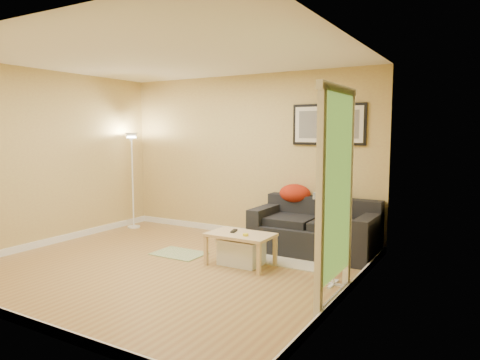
# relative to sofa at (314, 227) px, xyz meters

# --- Properties ---
(floor) EXTENTS (4.50, 4.50, 0.00)m
(floor) POSITION_rel_sofa_xyz_m (-1.36, -1.53, -0.38)
(floor) COLOR #A38046
(floor) RESTS_ON ground
(ceiling) EXTENTS (4.50, 4.50, 0.00)m
(ceiling) POSITION_rel_sofa_xyz_m (-1.36, -1.53, 2.23)
(ceiling) COLOR white
(ceiling) RESTS_ON wall_back
(wall_back) EXTENTS (4.50, 0.00, 4.50)m
(wall_back) POSITION_rel_sofa_xyz_m (-1.36, 0.47, 0.92)
(wall_back) COLOR tan
(wall_back) RESTS_ON ground
(wall_front) EXTENTS (4.50, 0.00, 4.50)m
(wall_front) POSITION_rel_sofa_xyz_m (-1.36, -3.53, 0.92)
(wall_front) COLOR tan
(wall_front) RESTS_ON ground
(wall_left) EXTENTS (0.00, 4.00, 4.00)m
(wall_left) POSITION_rel_sofa_xyz_m (-3.61, -1.53, 0.92)
(wall_left) COLOR tan
(wall_left) RESTS_ON ground
(wall_right) EXTENTS (0.00, 4.00, 4.00)m
(wall_right) POSITION_rel_sofa_xyz_m (0.89, -1.53, 0.92)
(wall_right) COLOR tan
(wall_right) RESTS_ON ground
(baseboard_back) EXTENTS (4.50, 0.02, 0.10)m
(baseboard_back) POSITION_rel_sofa_xyz_m (-1.36, 0.46, -0.33)
(baseboard_back) COLOR white
(baseboard_back) RESTS_ON ground
(baseboard_front) EXTENTS (4.50, 0.02, 0.10)m
(baseboard_front) POSITION_rel_sofa_xyz_m (-1.36, -3.52, -0.33)
(baseboard_front) COLOR white
(baseboard_front) RESTS_ON ground
(baseboard_left) EXTENTS (0.02, 4.00, 0.10)m
(baseboard_left) POSITION_rel_sofa_xyz_m (-3.60, -1.53, -0.33)
(baseboard_left) COLOR white
(baseboard_left) RESTS_ON ground
(baseboard_right) EXTENTS (0.02, 4.00, 0.10)m
(baseboard_right) POSITION_rel_sofa_xyz_m (0.88, -1.53, -0.33)
(baseboard_right) COLOR white
(baseboard_right) RESTS_ON ground
(sofa) EXTENTS (1.70, 0.90, 0.75)m
(sofa) POSITION_rel_sofa_xyz_m (0.00, 0.00, 0.00)
(sofa) COLOR black
(sofa) RESTS_ON ground
(red_throw) EXTENTS (0.48, 0.36, 0.28)m
(red_throw) POSITION_rel_sofa_xyz_m (-0.44, 0.32, 0.40)
(red_throw) COLOR #B83511
(red_throw) RESTS_ON sofa
(plaid_throw) EXTENTS (0.45, 0.32, 0.10)m
(plaid_throw) POSITION_rel_sofa_xyz_m (0.13, 0.27, 0.41)
(plaid_throw) COLOR tan
(plaid_throw) RESTS_ON sofa
(framed_print_left) EXTENTS (0.50, 0.04, 0.60)m
(framed_print_left) POSITION_rel_sofa_xyz_m (-0.28, 0.45, 1.43)
(framed_print_left) COLOR black
(framed_print_left) RESTS_ON wall_back
(framed_print_right) EXTENTS (0.50, 0.04, 0.60)m
(framed_print_right) POSITION_rel_sofa_xyz_m (0.32, 0.45, 1.43)
(framed_print_right) COLOR black
(framed_print_right) RESTS_ON wall_back
(area_rug) EXTENTS (1.25, 0.85, 0.01)m
(area_rug) POSITION_rel_sofa_xyz_m (-0.08, -0.42, -0.37)
(area_rug) COLOR beige
(area_rug) RESTS_ON ground
(green_runner) EXTENTS (0.70, 0.50, 0.01)m
(green_runner) POSITION_rel_sofa_xyz_m (-1.60, -1.02, -0.37)
(green_runner) COLOR #668C4C
(green_runner) RESTS_ON ground
(coffee_table) EXTENTS (0.93, 0.70, 0.41)m
(coffee_table) POSITION_rel_sofa_xyz_m (-0.60, -1.03, -0.17)
(coffee_table) COLOR #D7B583
(coffee_table) RESTS_ON ground
(remote_control) EXTENTS (0.09, 0.17, 0.02)m
(remote_control) POSITION_rel_sofa_xyz_m (-0.72, -0.99, 0.05)
(remote_control) COLOR black
(remote_control) RESTS_ON coffee_table
(tape_roll) EXTENTS (0.07, 0.07, 0.03)m
(tape_roll) POSITION_rel_sofa_xyz_m (-0.48, -1.11, 0.05)
(tape_roll) COLOR yellow
(tape_roll) RESTS_ON coffee_table
(storage_bin) EXTENTS (0.55, 0.40, 0.34)m
(storage_bin) POSITION_rel_sofa_xyz_m (-0.61, -0.98, -0.21)
(storage_bin) COLOR white
(storage_bin) RESTS_ON ground
(side_table) EXTENTS (0.33, 0.33, 0.51)m
(side_table) POSITION_rel_sofa_xyz_m (0.66, -1.14, -0.12)
(side_table) COLOR white
(side_table) RESTS_ON ground
(book_stack) EXTENTS (0.22, 0.26, 0.07)m
(book_stack) POSITION_rel_sofa_xyz_m (0.65, -1.12, 0.17)
(book_stack) COLOR #4536A3
(book_stack) RESTS_ON side_table
(floor_lamp) EXTENTS (0.22, 0.22, 1.69)m
(floor_lamp) POSITION_rel_sofa_xyz_m (-3.36, -0.07, 0.42)
(floor_lamp) COLOR white
(floor_lamp) RESTS_ON ground
(doorway) EXTENTS (0.12, 1.01, 2.13)m
(doorway) POSITION_rel_sofa_xyz_m (0.84, -1.68, 0.65)
(doorway) COLOR white
(doorway) RESTS_ON ground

